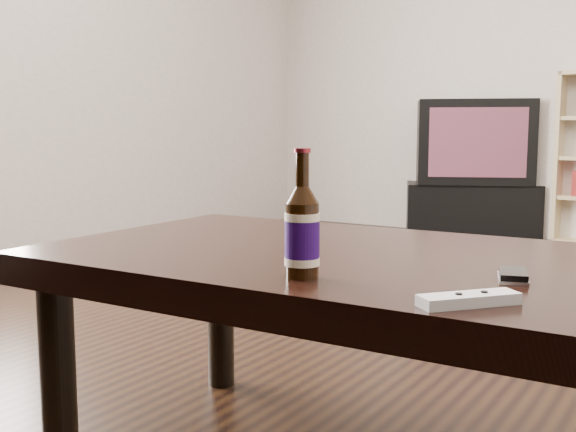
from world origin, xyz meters
The scene contains 7 objects.
floor centered at (0.00, 0.00, -0.01)m, with size 5.00×6.00×0.01m, color black.
tv_stand centered at (-0.81, 2.99, 0.19)m, with size 0.97×0.48×0.39m, color black.
tv centered at (-0.81, 2.99, 0.70)m, with size 0.97×0.82×0.63m.
coffee_table centered at (0.15, -0.79, 0.45)m, with size 1.40×0.85×0.51m.
beer_bottle centered at (0.18, -1.07, 0.60)m, with size 0.07×0.07×0.23m.
phone centered at (0.51, -0.88, 0.52)m, with size 0.08×0.11×0.02m.
remote centered at (0.50, -1.10, 0.52)m, with size 0.13×0.15×0.02m.
Camera 1 is at (0.81, -2.07, 0.77)m, focal length 42.00 mm.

